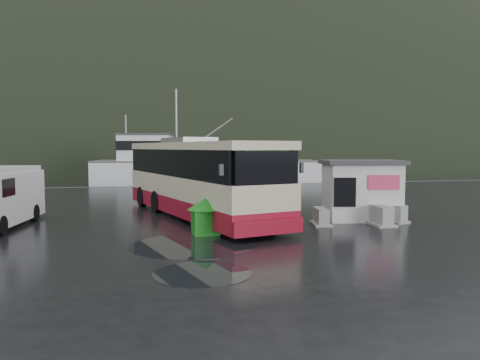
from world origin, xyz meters
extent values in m
plane|color=black|center=(0.00, 0.00, 0.00)|extent=(160.00, 160.00, 0.00)
cube|color=black|center=(0.00, 110.00, 0.00)|extent=(300.00, 180.00, 0.02)
cube|color=#999993|center=(0.00, 20.00, 0.00)|extent=(160.00, 0.60, 1.50)
ellipsoid|color=black|center=(10.00, 250.00, 0.00)|extent=(780.00, 540.00, 570.00)
cylinder|color=black|center=(-0.56, -4.88, 0.01)|extent=(4.25, 4.25, 0.01)
cylinder|color=black|center=(-0.73, -8.46, 0.01)|extent=(2.63, 2.63, 0.01)
cylinder|color=black|center=(4.80, 4.78, 0.01)|extent=(2.70, 2.70, 0.01)
camera|label=1|loc=(-2.41, -20.49, 3.32)|focal=35.00mm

